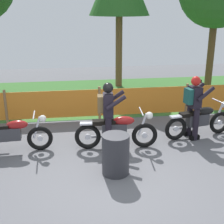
{
  "coord_description": "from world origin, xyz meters",
  "views": [
    {
      "loc": [
        -0.91,
        -5.72,
        3.47
      ],
      "look_at": [
        0.12,
        1.61,
        0.9
      ],
      "focal_mm": 50.74,
      "sensor_mm": 36.0,
      "label": 1
    }
  ],
  "objects": [
    {
      "name": "grass_verge",
      "position": [
        0.0,
        6.19,
        0.01
      ],
      "size": [
        24.0,
        5.28,
        0.01
      ],
      "primitive_type": "cube",
      "color": "#386B2D",
      "rests_on": "ground"
    },
    {
      "name": "motorcycle_trailing",
      "position": [
        2.52,
        1.84,
        0.46
      ],
      "size": [
        2.0,
        0.66,
        0.95
      ],
      "rotation": [
        0.0,
        0.0,
        0.2
      ],
      "color": "black",
      "rests_on": "ground"
    },
    {
      "name": "motorcycle_lead",
      "position": [
        -2.34,
        1.55,
        0.46
      ],
      "size": [
        2.0,
        0.59,
        0.94
      ],
      "rotation": [
        0.0,
        0.0,
        0.04
      ],
      "color": "black",
      "rests_on": "ground"
    },
    {
      "name": "barrier_fence",
      "position": [
        0.0,
        3.55,
        0.54
      ],
      "size": [
        11.27,
        0.08,
        1.05
      ],
      "color": "olive",
      "rests_on": "ground"
    },
    {
      "name": "ground",
      "position": [
        0.0,
        0.0,
        -0.01
      ],
      "size": [
        24.0,
        24.0,
        0.02
      ],
      "primitive_type": "cube",
      "color": "#5B5B60"
    },
    {
      "name": "rider_third",
      "position": [
        -0.01,
        1.44,
        0.95
      ],
      "size": [
        0.7,
        0.58,
        1.69
      ],
      "rotation": [
        0.0,
        0.0,
        -0.08
      ],
      "color": "black",
      "rests_on": "ground"
    },
    {
      "name": "rider_trailing",
      "position": [
        2.31,
        1.8,
        0.95
      ],
      "size": [
        0.74,
        0.62,
        1.69
      ],
      "rotation": [
        0.0,
        0.0,
        0.2
      ],
      "color": "black",
      "rests_on": "ground"
    },
    {
      "name": "motorcycle_third",
      "position": [
        0.21,
        1.43,
        0.47
      ],
      "size": [
        2.07,
        0.61,
        0.98
      ],
      "rotation": [
        0.0,
        0.0,
        -0.08
      ],
      "color": "black",
      "rests_on": "ground"
    },
    {
      "name": "oil_drum",
      "position": [
        -0.0,
        0.21,
        0.44
      ],
      "size": [
        0.58,
        0.58,
        0.88
      ],
      "primitive_type": "cylinder",
      "color": "#2D2D33",
      "rests_on": "ground"
    }
  ]
}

